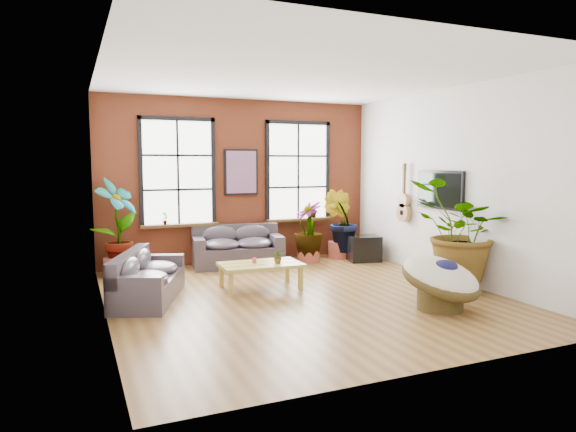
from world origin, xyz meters
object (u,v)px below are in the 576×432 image
at_px(sofa_back, 237,248).
at_px(coffee_table, 261,266).
at_px(papasan_chair, 441,280).
at_px(sofa_left, 146,278).

bearing_deg(sofa_back, coffee_table, -88.10).
bearing_deg(papasan_chair, sofa_back, 89.25).
height_order(sofa_back, papasan_chair, papasan_chair).
distance_m(sofa_back, coffee_table, 2.05).
xyz_separation_m(sofa_back, coffee_table, (-0.22, -2.04, 0.01)).
distance_m(coffee_table, papasan_chair, 2.99).
xyz_separation_m(coffee_table, papasan_chair, (2.01, -2.21, 0.06)).
bearing_deg(sofa_back, sofa_left, -128.59).
xyz_separation_m(sofa_back, sofa_left, (-2.13, -2.01, -0.04)).
bearing_deg(coffee_table, sofa_left, -179.40).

